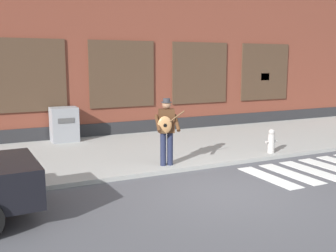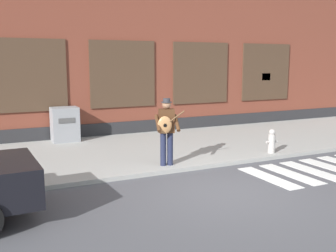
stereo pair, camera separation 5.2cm
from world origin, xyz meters
name	(u,v)px [view 1 (the left image)]	position (x,y,z in m)	size (l,w,h in m)	color
ground_plane	(230,191)	(0.00, 0.00, 0.00)	(160.00, 160.00, 0.00)	#4C4C51
sidewalk	(151,149)	(0.00, 4.25, 0.05)	(28.00, 5.10, 0.10)	#9E9E99
building_backdrop	(105,44)	(0.00, 8.79, 3.39)	(28.00, 4.06, 6.79)	brown
busker	(166,128)	(-0.49, 2.10, 1.07)	(0.72, 0.64, 1.71)	#1E233D
utility_box	(64,124)	(-2.20, 6.35, 0.67)	(0.86, 0.68, 1.13)	gray
fire_hydrant	(271,141)	(2.83, 2.05, 0.45)	(0.38, 0.20, 0.70)	#B2ADA8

